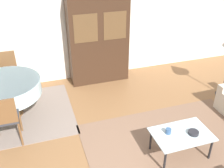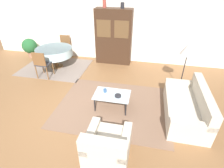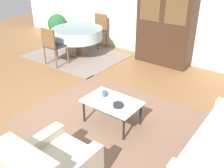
{
  "view_description": "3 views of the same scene",
  "coord_description": "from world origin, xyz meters",
  "px_view_note": "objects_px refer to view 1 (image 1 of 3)",
  "views": [
    {
      "loc": [
        -1.0,
        -2.28,
        3.17
      ],
      "look_at": [
        0.2,
        1.4,
        0.95
      ],
      "focal_mm": 42.0,
      "sensor_mm": 36.0,
      "label": 1
    },
    {
      "loc": [
        1.81,
        -3.22,
        3.06
      ],
      "look_at": [
        1.04,
        0.42,
        0.75
      ],
      "focal_mm": 28.0,
      "sensor_mm": 36.0,
      "label": 2
    },
    {
      "loc": [
        3.22,
        -2.51,
        2.64
      ],
      "look_at": [
        1.04,
        0.42,
        0.75
      ],
      "focal_mm": 42.0,
      "sensor_mm": 36.0,
      "label": 3
    }
  ],
  "objects_px": {
    "coffee_table": "(181,136)",
    "dining_table": "(5,88)",
    "dining_chair_near": "(4,117)",
    "cup": "(168,131)",
    "bowl": "(193,133)",
    "dining_chair_far": "(7,71)",
    "display_cabinet": "(98,39)"
  },
  "relations": [
    {
      "from": "display_cabinet",
      "to": "dining_chair_far",
      "type": "distance_m",
      "value": 2.16
    },
    {
      "from": "cup",
      "to": "bowl",
      "type": "height_order",
      "value": "cup"
    },
    {
      "from": "coffee_table",
      "to": "dining_chair_near",
      "type": "relative_size",
      "value": 0.97
    },
    {
      "from": "cup",
      "to": "display_cabinet",
      "type": "bearing_deg",
      "value": 96.88
    },
    {
      "from": "dining_table",
      "to": "cup",
      "type": "distance_m",
      "value": 3.12
    },
    {
      "from": "dining_table",
      "to": "dining_chair_near",
      "type": "xyz_separation_m",
      "value": [
        0.0,
        -0.89,
        -0.05
      ]
    },
    {
      "from": "display_cabinet",
      "to": "dining_chair_far",
      "type": "xyz_separation_m",
      "value": [
        -2.1,
        -0.02,
        -0.48
      ]
    },
    {
      "from": "coffee_table",
      "to": "bowl",
      "type": "bearing_deg",
      "value": -20.11
    },
    {
      "from": "dining_table",
      "to": "cup",
      "type": "xyz_separation_m",
      "value": [
        2.45,
        -1.94,
        -0.14
      ]
    },
    {
      "from": "dining_table",
      "to": "dining_chair_far",
      "type": "distance_m",
      "value": 0.89
    },
    {
      "from": "dining_table",
      "to": "bowl",
      "type": "distance_m",
      "value": 3.5
    },
    {
      "from": "dining_chair_near",
      "to": "cup",
      "type": "distance_m",
      "value": 2.66
    },
    {
      "from": "dining_table",
      "to": "bowl",
      "type": "xyz_separation_m",
      "value": [
        2.82,
        -2.07,
        -0.16
      ]
    },
    {
      "from": "dining_chair_near",
      "to": "cup",
      "type": "height_order",
      "value": "dining_chair_near"
    },
    {
      "from": "coffee_table",
      "to": "display_cabinet",
      "type": "xyz_separation_m",
      "value": [
        -0.55,
        2.92,
        0.65
      ]
    },
    {
      "from": "display_cabinet",
      "to": "dining_table",
      "type": "relative_size",
      "value": 1.55
    },
    {
      "from": "coffee_table",
      "to": "display_cabinet",
      "type": "height_order",
      "value": "display_cabinet"
    },
    {
      "from": "cup",
      "to": "dining_table",
      "type": "bearing_deg",
      "value": 141.63
    },
    {
      "from": "display_cabinet",
      "to": "cup",
      "type": "xyz_separation_m",
      "value": [
        0.34,
        -2.85,
        -0.57
      ]
    },
    {
      "from": "display_cabinet",
      "to": "dining_table",
      "type": "xyz_separation_m",
      "value": [
        -2.1,
        -0.91,
        -0.43
      ]
    },
    {
      "from": "dining_table",
      "to": "dining_chair_near",
      "type": "bearing_deg",
      "value": -90.0
    },
    {
      "from": "display_cabinet",
      "to": "dining_table",
      "type": "height_order",
      "value": "display_cabinet"
    },
    {
      "from": "display_cabinet",
      "to": "dining_chair_far",
      "type": "height_order",
      "value": "display_cabinet"
    },
    {
      "from": "dining_chair_far",
      "to": "cup",
      "type": "relative_size",
      "value": 10.65
    },
    {
      "from": "display_cabinet",
      "to": "dining_table",
      "type": "distance_m",
      "value": 2.33
    },
    {
      "from": "coffee_table",
      "to": "dining_table",
      "type": "relative_size",
      "value": 0.69
    },
    {
      "from": "dining_chair_near",
      "to": "bowl",
      "type": "distance_m",
      "value": 3.06
    },
    {
      "from": "display_cabinet",
      "to": "dining_chair_near",
      "type": "distance_m",
      "value": 2.81
    },
    {
      "from": "coffee_table",
      "to": "dining_chair_near",
      "type": "xyz_separation_m",
      "value": [
        -2.65,
        1.12,
        0.18
      ]
    },
    {
      "from": "cup",
      "to": "coffee_table",
      "type": "bearing_deg",
      "value": -19.78
    },
    {
      "from": "coffee_table",
      "to": "dining_chair_far",
      "type": "relative_size",
      "value": 0.97
    },
    {
      "from": "coffee_table",
      "to": "dining_chair_near",
      "type": "height_order",
      "value": "dining_chair_near"
    }
  ]
}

